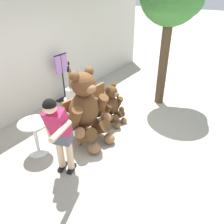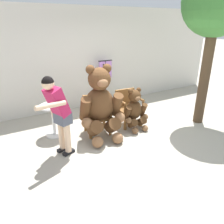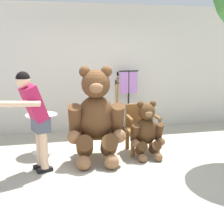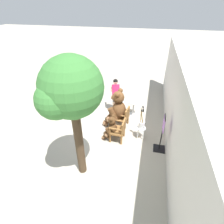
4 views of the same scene
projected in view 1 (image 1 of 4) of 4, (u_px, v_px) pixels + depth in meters
ground_plane at (113, 135)px, 4.94m from camera, size 60.00×60.00×0.00m
back_wall at (33, 57)px, 5.39m from camera, size 10.00×0.16×2.80m
wooden_chair_left at (79, 118)px, 4.70m from camera, size 0.63×0.60×0.86m
wooden_chair_right at (102, 102)px, 5.31m from camera, size 0.59×0.55×0.86m
teddy_bear_large at (87, 109)px, 4.39m from camera, size 0.98×0.96×1.59m
teddy_bear_small at (112, 105)px, 5.15m from camera, size 0.59×0.57×0.99m
person_visitor at (59, 131)px, 3.49m from camera, size 0.70×0.64×1.56m
white_stool at (71, 102)px, 5.54m from camera, size 0.34×0.34×0.46m
brush_bucket at (70, 92)px, 5.39m from camera, size 0.22×0.22×0.95m
round_side_table at (35, 134)px, 4.21m from camera, size 0.56×0.56×0.72m
clothing_display_stand at (63, 77)px, 6.03m from camera, size 0.44×0.40×1.36m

